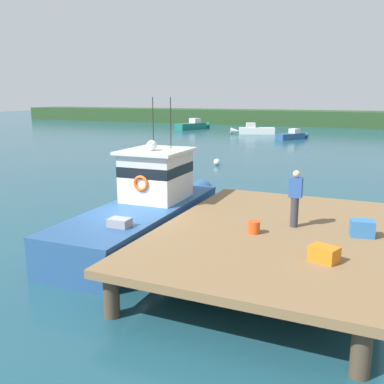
# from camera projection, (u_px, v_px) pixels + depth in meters

# --- Properties ---
(ground_plane) EXTENTS (200.00, 200.00, 0.00)m
(ground_plane) POSITION_uv_depth(u_px,v_px,m) (127.00, 246.00, 14.19)
(ground_plane) COLOR #1E4C5B
(dock) EXTENTS (6.00, 9.00, 1.20)m
(dock) POSITION_uv_depth(u_px,v_px,m) (272.00, 233.00, 12.06)
(dock) COLOR #4C3D2D
(dock) RESTS_ON ground
(main_fishing_boat) EXTENTS (2.76, 9.85, 4.80)m
(main_fishing_boat) POSITION_uv_depth(u_px,v_px,m) (149.00, 209.00, 14.93)
(main_fishing_boat) COLOR #285184
(main_fishing_boat) RESTS_ON ground
(crate_single_far) EXTENTS (0.67, 0.54, 0.44)m
(crate_single_far) POSITION_uv_depth(u_px,v_px,m) (362.00, 228.00, 11.36)
(crate_single_far) COLOR #3370B2
(crate_single_far) RESTS_ON dock
(crate_stack_near_edge) EXTENTS (0.72, 0.63, 0.34)m
(crate_stack_near_edge) POSITION_uv_depth(u_px,v_px,m) (324.00, 254.00, 9.67)
(crate_stack_near_edge) COLOR orange
(crate_stack_near_edge) RESTS_ON dock
(bait_bucket) EXTENTS (0.32, 0.32, 0.34)m
(bait_bucket) POSITION_uv_depth(u_px,v_px,m) (254.00, 227.00, 11.62)
(bait_bucket) COLOR #E04C19
(bait_bucket) RESTS_ON dock
(deckhand_by_the_boat) EXTENTS (0.36, 0.22, 1.63)m
(deckhand_by_the_boat) POSITION_uv_depth(u_px,v_px,m) (295.00, 197.00, 12.06)
(deckhand_by_the_boat) COLOR #383842
(deckhand_by_the_boat) RESTS_ON dock
(moored_boat_mid_harbor) EXTENTS (3.35, 6.19, 1.57)m
(moored_boat_mid_harbor) POSITION_uv_depth(u_px,v_px,m) (193.00, 126.00, 62.82)
(moored_boat_mid_harbor) COLOR #196B5B
(moored_boat_mid_harbor) RESTS_ON ground
(moored_boat_near_channel) EXTENTS (3.13, 4.44, 1.17)m
(moored_boat_near_channel) POSITION_uv_depth(u_px,v_px,m) (292.00, 136.00, 48.57)
(moored_boat_near_channel) COLOR #285184
(moored_boat_near_channel) RESTS_ON ground
(moored_boat_outer_mooring) EXTENTS (5.63, 3.05, 1.43)m
(moored_boat_outer_mooring) POSITION_uv_depth(u_px,v_px,m) (254.00, 130.00, 55.16)
(moored_boat_outer_mooring) COLOR white
(moored_boat_outer_mooring) RESTS_ON ground
(mooring_buoy_spare_mooring) EXTENTS (0.47, 0.47, 0.47)m
(mooring_buoy_spare_mooring) POSITION_uv_depth(u_px,v_px,m) (217.00, 162.00, 30.51)
(mooring_buoy_spare_mooring) COLOR silver
(mooring_buoy_spare_mooring) RESTS_ON ground
(far_shoreline) EXTENTS (120.00, 8.00, 2.40)m
(far_shoreline) POSITION_uv_depth(u_px,v_px,m) (334.00, 119.00, 69.23)
(far_shoreline) COLOR #284723
(far_shoreline) RESTS_ON ground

